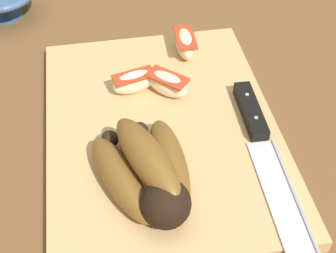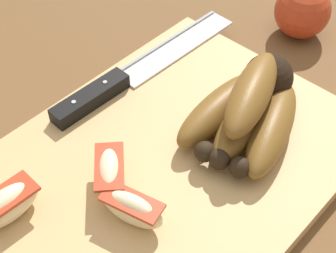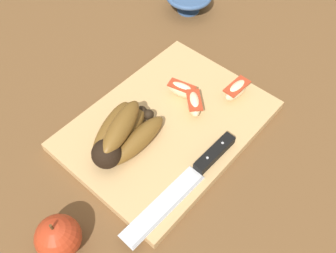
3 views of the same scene
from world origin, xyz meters
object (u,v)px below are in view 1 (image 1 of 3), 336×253
(ceramic_bowl, at_px, (1,1))
(chefs_knife, at_px, (261,139))
(apple_wedge_middle, at_px, (185,43))
(apple_wedge_near, at_px, (168,84))
(apple_wedge_far, at_px, (134,82))
(banana_bunch, at_px, (148,172))

(ceramic_bowl, bearing_deg, chefs_knife, 41.32)
(ceramic_bowl, bearing_deg, apple_wedge_middle, 56.48)
(apple_wedge_near, relative_size, apple_wedge_far, 0.96)
(chefs_knife, height_order, apple_wedge_far, apple_wedge_far)
(apple_wedge_far, bearing_deg, ceramic_bowl, -143.25)
(banana_bunch, bearing_deg, apple_wedge_middle, 159.44)
(apple_wedge_far, xyz_separation_m, ceramic_bowl, (-0.26, -0.20, -0.01))
(apple_wedge_near, height_order, ceramic_bowl, apple_wedge_near)
(chefs_knife, height_order, apple_wedge_near, apple_wedge_near)
(apple_wedge_middle, distance_m, ceramic_bowl, 0.34)
(banana_bunch, xyz_separation_m, apple_wedge_far, (-0.17, 0.01, -0.01))
(chefs_knife, xyz_separation_m, apple_wedge_near, (-0.11, -0.10, 0.01))
(chefs_knife, height_order, ceramic_bowl, ceramic_bowl)
(ceramic_bowl, bearing_deg, apple_wedge_far, 36.75)
(apple_wedge_middle, relative_size, apple_wedge_far, 1.02)
(apple_wedge_near, height_order, apple_wedge_middle, same)
(banana_bunch, relative_size, apple_wedge_near, 2.55)
(apple_wedge_near, xyz_separation_m, apple_wedge_far, (-0.01, -0.04, -0.00))
(chefs_knife, bearing_deg, apple_wedge_far, -130.77)
(banana_bunch, xyz_separation_m, ceramic_bowl, (-0.43, -0.19, -0.02))
(banana_bunch, height_order, apple_wedge_far, banana_bunch)
(banana_bunch, xyz_separation_m, apple_wedge_middle, (-0.25, 0.09, -0.01))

